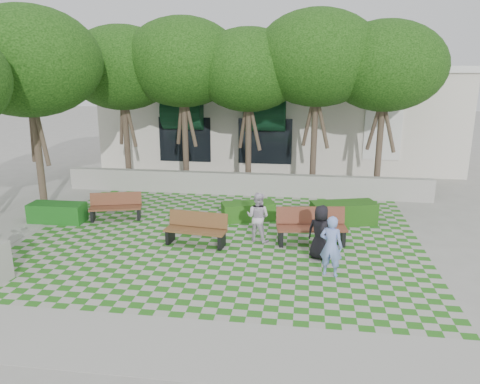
# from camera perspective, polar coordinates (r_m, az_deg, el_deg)

# --- Properties ---
(ground) EXTENTS (90.00, 90.00, 0.00)m
(ground) POSITION_cam_1_polar(r_m,az_deg,el_deg) (13.59, -3.00, -7.29)
(ground) COLOR gray
(ground) RESTS_ON ground
(lawn) EXTENTS (12.00, 12.00, 0.00)m
(lawn) POSITION_cam_1_polar(r_m,az_deg,el_deg) (14.50, -2.25, -5.76)
(lawn) COLOR #2B721E
(lawn) RESTS_ON ground
(sidewalk_south) EXTENTS (16.00, 2.00, 0.01)m
(sidewalk_south) POSITION_cam_1_polar(r_m,az_deg,el_deg) (9.55, -8.65, -18.00)
(sidewalk_south) COLOR #9E9B93
(sidewalk_south) RESTS_ON ground
(sidewalk_west) EXTENTS (2.00, 12.00, 0.01)m
(sidewalk_west) POSITION_cam_1_polar(r_m,az_deg,el_deg) (17.25, -26.56, -3.96)
(sidewalk_west) COLOR #9E9B93
(sidewalk_west) RESTS_ON ground
(retaining_wall) EXTENTS (15.00, 0.36, 0.90)m
(retaining_wall) POSITION_cam_1_polar(r_m,az_deg,el_deg) (19.27, 0.49, 0.99)
(retaining_wall) COLOR #9E9B93
(retaining_wall) RESTS_ON ground
(bench_east) EXTENTS (2.14, 0.98, 1.08)m
(bench_east) POSITION_cam_1_polar(r_m,az_deg,el_deg) (14.17, 8.67, -4.23)
(bench_east) COLOR brown
(bench_east) RESTS_ON ground
(bench_mid) EXTENTS (1.90, 0.84, 0.97)m
(bench_mid) POSITION_cam_1_polar(r_m,az_deg,el_deg) (14.02, -5.35, -4.58)
(bench_mid) COLOR brown
(bench_mid) RESTS_ON ground
(bench_west) EXTENTS (1.84, 1.03, 0.92)m
(bench_west) POSITION_cam_1_polar(r_m,az_deg,el_deg) (16.75, -14.91, -1.79)
(bench_west) COLOR brown
(bench_west) RESTS_ON ground
(hedge_east) EXTENTS (2.28, 1.41, 0.74)m
(hedge_east) POSITION_cam_1_polar(r_m,az_deg,el_deg) (16.16, 12.51, -2.52)
(hedge_east) COLOR #1D4813
(hedge_east) RESTS_ON ground
(hedge_midright) EXTENTS (1.92, 1.28, 0.62)m
(hedge_midright) POSITION_cam_1_polar(r_m,az_deg,el_deg) (16.15, 1.01, -2.37)
(hedge_midright) COLOR #215316
(hedge_midright) RESTS_ON ground
(hedge_west) EXTENTS (1.88, 0.76, 0.65)m
(hedge_west) POSITION_cam_1_polar(r_m,az_deg,el_deg) (17.14, -21.38, -2.36)
(hedge_west) COLOR #165218
(hedge_west) RESTS_ON ground
(person_blue) EXTENTS (0.67, 0.54, 1.60)m
(person_blue) POSITION_cam_1_polar(r_m,az_deg,el_deg) (12.06, 11.04, -6.49)
(person_blue) COLOR #7C95E2
(person_blue) RESTS_ON ground
(person_dark) EXTENTS (0.87, 0.72, 1.53)m
(person_dark) POSITION_cam_1_polar(r_m,az_deg,el_deg) (13.08, 9.78, -4.84)
(person_dark) COLOR black
(person_dark) RESTS_ON ground
(person_white) EXTENTS (0.89, 0.78, 1.52)m
(person_white) POSITION_cam_1_polar(r_m,az_deg,el_deg) (14.15, 2.20, -3.06)
(person_white) COLOR silver
(person_white) RESTS_ON ground
(tree_row) EXTENTS (17.70, 13.40, 7.41)m
(tree_row) POSITION_cam_1_polar(r_m,az_deg,el_deg) (18.76, -5.43, 15.13)
(tree_row) COLOR #47382B
(tree_row) RESTS_ON ground
(building) EXTENTS (18.00, 8.92, 5.15)m
(building) POSITION_cam_1_polar(r_m,az_deg,el_deg) (26.57, 4.80, 9.44)
(building) COLOR beige
(building) RESTS_ON ground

